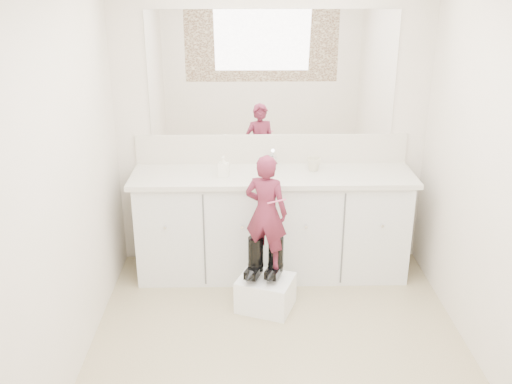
{
  "coord_description": "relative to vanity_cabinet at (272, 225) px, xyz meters",
  "views": [
    {
      "loc": [
        -0.22,
        -3.12,
        2.41
      ],
      "look_at": [
        -0.14,
        0.86,
        0.87
      ],
      "focal_mm": 40.0,
      "sensor_mm": 36.0,
      "label": 1
    }
  ],
  "objects": [
    {
      "name": "toothbrush",
      "position": [
        -0.0,
        -0.64,
        0.48
      ],
      "size": [
        0.13,
        0.06,
        0.06
      ],
      "primitive_type": "cylinder",
      "rotation": [
        0.0,
        1.22,
        -0.36
      ],
      "color": "#FA6190",
      "rests_on": "toddler"
    },
    {
      "name": "faucet",
      "position": [
        0.0,
        0.15,
        0.52
      ],
      "size": [
        0.08,
        0.08,
        0.1
      ],
      "primitive_type": "cylinder",
      "color": "silver",
      "rests_on": "countertop"
    },
    {
      "name": "mirror",
      "position": [
        0.0,
        0.26,
        1.22
      ],
      "size": [
        2.0,
        0.02,
        1.0
      ],
      "primitive_type": "cube",
      "color": "white",
      "rests_on": "wall_back"
    },
    {
      "name": "dot_panel",
      "position": [
        0.0,
        -2.71,
        1.22
      ],
      "size": [
        2.0,
        0.01,
        1.2
      ],
      "primitive_type": "cube",
      "color": "#472819",
      "rests_on": "wall_front"
    },
    {
      "name": "wall_back",
      "position": [
        0.0,
        0.27,
        0.77
      ],
      "size": [
        2.6,
        0.0,
        2.6
      ],
      "primitive_type": "plane",
      "rotation": [
        1.57,
        0.0,
        0.0
      ],
      "color": "beige",
      "rests_on": "floor"
    },
    {
      "name": "floor",
      "position": [
        0.0,
        -1.23,
        -0.42
      ],
      "size": [
        3.0,
        3.0,
        0.0
      ],
      "primitive_type": "plane",
      "color": "#91835F",
      "rests_on": "ground"
    },
    {
      "name": "boot_left",
      "position": [
        -0.15,
        -0.56,
        -0.01
      ],
      "size": [
        0.19,
        0.25,
        0.33
      ],
      "primitive_type": null,
      "rotation": [
        0.0,
        0.0,
        -0.36
      ],
      "color": "black",
      "rests_on": "step_stool"
    },
    {
      "name": "boot_right",
      "position": [
        0.0,
        -0.56,
        -0.01
      ],
      "size": [
        0.19,
        0.25,
        0.33
      ],
      "primitive_type": null,
      "rotation": [
        0.0,
        0.0,
        -0.36
      ],
      "color": "black",
      "rests_on": "step_stool"
    },
    {
      "name": "toddler",
      "position": [
        -0.07,
        -0.56,
        0.36
      ],
      "size": [
        0.37,
        0.31,
        0.87
      ],
      "primitive_type": "imported",
      "rotation": [
        0.0,
        0.0,
        2.78
      ],
      "color": "#982E4B",
      "rests_on": "step_stool"
    },
    {
      "name": "wall_front",
      "position": [
        0.0,
        -2.73,
        0.77
      ],
      "size": [
        2.6,
        0.0,
        2.6
      ],
      "primitive_type": "plane",
      "rotation": [
        -1.57,
        0.0,
        0.0
      ],
      "color": "beige",
      "rests_on": "floor"
    },
    {
      "name": "wall_left",
      "position": [
        -1.3,
        -1.23,
        0.78
      ],
      "size": [
        0.0,
        3.0,
        3.0
      ],
      "primitive_type": "plane",
      "rotation": [
        1.57,
        0.0,
        1.57
      ],
      "color": "beige",
      "rests_on": "floor"
    },
    {
      "name": "soap_bottle",
      "position": [
        -0.39,
        -0.07,
        0.55
      ],
      "size": [
        0.09,
        0.09,
        0.16
      ],
      "primitive_type": "imported",
      "rotation": [
        0.0,
        0.0,
        -0.26
      ],
      "color": "white",
      "rests_on": "countertop"
    },
    {
      "name": "backsplash",
      "position": [
        0.0,
        0.26,
        0.59
      ],
      "size": [
        2.28,
        0.03,
        0.25
      ],
      "primitive_type": "cube",
      "color": "beige",
      "rests_on": "countertop"
    },
    {
      "name": "step_stool",
      "position": [
        -0.07,
        -0.58,
        -0.3
      ],
      "size": [
        0.49,
        0.45,
        0.25
      ],
      "primitive_type": "cube",
      "rotation": [
        0.0,
        0.0,
        -0.36
      ],
      "color": "white",
      "rests_on": "floor"
    },
    {
      "name": "countertop",
      "position": [
        0.0,
        -0.01,
        0.45
      ],
      "size": [
        2.28,
        0.58,
        0.04
      ],
      "primitive_type": "cube",
      "color": "beige",
      "rests_on": "vanity_cabinet"
    },
    {
      "name": "vanity_cabinet",
      "position": [
        0.0,
        0.0,
        0.0
      ],
      "size": [
        2.2,
        0.55,
        0.85
      ],
      "primitive_type": "cube",
      "color": "silver",
      "rests_on": "floor"
    },
    {
      "name": "cup",
      "position": [
        0.34,
        0.06,
        0.52
      ],
      "size": [
        0.15,
        0.15,
        0.11
      ],
      "primitive_type": "imported",
      "rotation": [
        0.0,
        0.0,
        -0.38
      ],
      "color": "beige",
      "rests_on": "countertop"
    },
    {
      "name": "wall_right",
      "position": [
        1.3,
        -1.23,
        0.78
      ],
      "size": [
        0.0,
        3.0,
        3.0
      ],
      "primitive_type": "plane",
      "rotation": [
        1.57,
        0.0,
        -1.57
      ],
      "color": "beige",
      "rests_on": "floor"
    }
  ]
}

